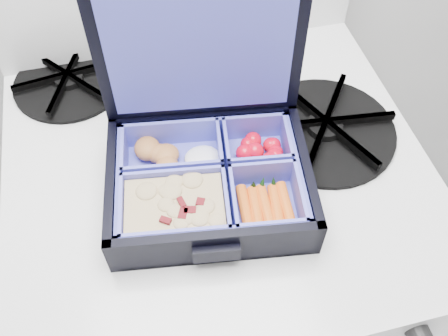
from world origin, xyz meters
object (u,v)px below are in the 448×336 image
object	(u,v)px
burner_grate	(325,125)
bento_box	(209,182)
stove	(217,282)
fork	(223,112)

from	to	relation	value
burner_grate	bento_box	bearing A→B (deg)	-159.67
stove	fork	distance (m)	0.43
bento_box	burner_grate	xyz separation A→B (m)	(0.18, 0.07, -0.01)
fork	stove	bearing A→B (deg)	-92.01
burner_grate	fork	world-z (taller)	burner_grate
stove	bento_box	world-z (taller)	bento_box
stove	fork	world-z (taller)	fork
bento_box	stove	bearing A→B (deg)	80.85
bento_box	burner_grate	bearing A→B (deg)	28.46
bento_box	fork	distance (m)	0.15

